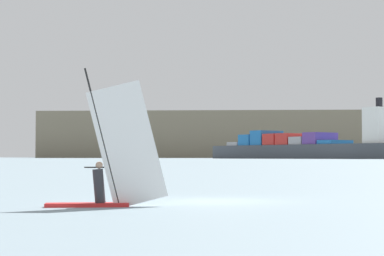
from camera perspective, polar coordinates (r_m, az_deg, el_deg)
The scene contains 3 objects.
ground_plane at distance 23.27m, azimuth 1.86°, elevation -6.18°, with size 4000.00×4000.00×0.00m, color gray.
windsurfer at distance 20.83m, azimuth -6.91°, elevation -3.39°, with size 3.73×0.75×4.33m.
cargo_ship at distance 459.55m, azimuth 9.48°, elevation -1.57°, with size 117.18×141.16×36.96m.
Camera 1 is at (-1.21, -23.18, 1.53)m, focal length 63.32 mm.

